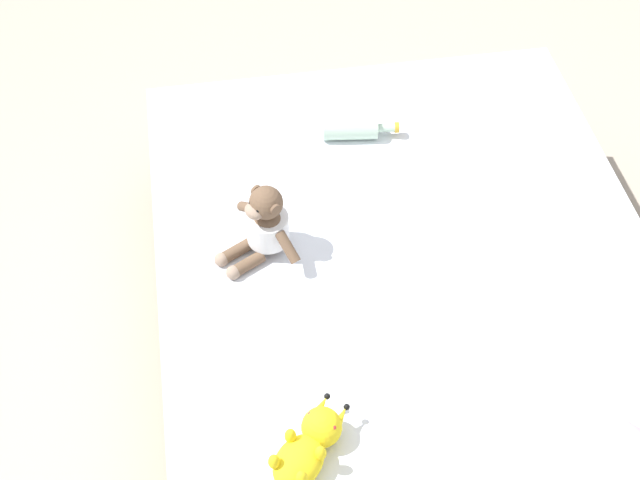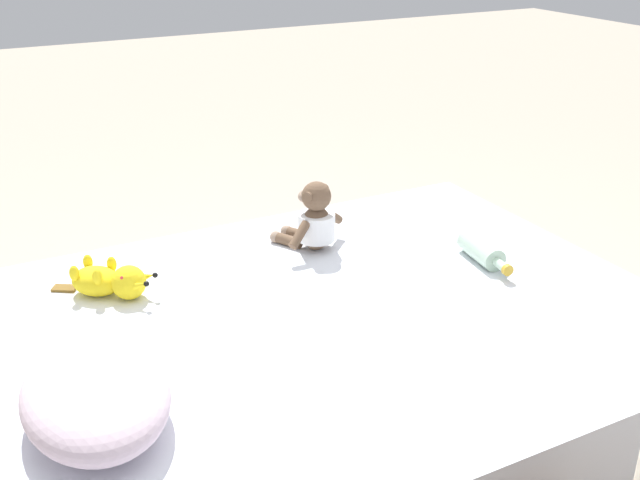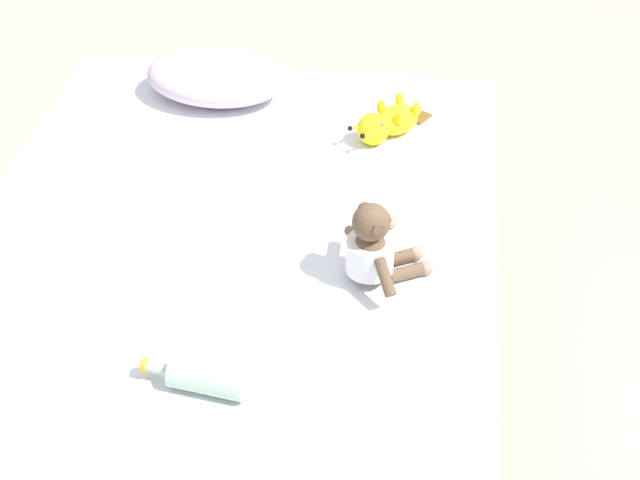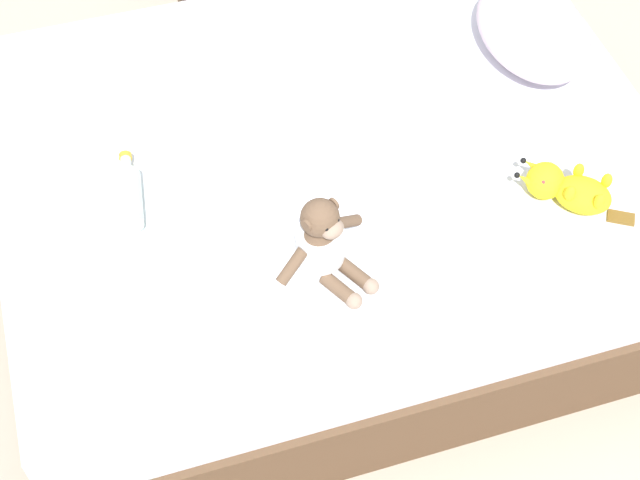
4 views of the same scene
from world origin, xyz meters
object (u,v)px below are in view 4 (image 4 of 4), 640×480
at_px(bed, 327,204).
at_px(glass_bottle, 128,197).
at_px(pillow, 533,29).
at_px(plush_monkey, 323,243).
at_px(plush_yellow_creature, 567,188).

distance_m(bed, glass_bottle, 0.64).
distance_m(pillow, plush_monkey, 1.03).
bearing_deg(bed, pillow, 105.71).
distance_m(bed, plush_yellow_creature, 0.73).
relative_size(pillow, glass_bottle, 1.91).
xyz_separation_m(bed, plush_monkey, (0.40, -0.14, 0.36)).
bearing_deg(plush_yellow_creature, bed, -125.42).
distance_m(plush_yellow_creature, glass_bottle, 1.14).
distance_m(plush_monkey, plush_yellow_creature, 0.67).
bearing_deg(plush_monkey, glass_bottle, -128.25).
relative_size(plush_monkey, plush_yellow_creature, 0.94).
height_order(bed, pillow, pillow).
relative_size(bed, glass_bottle, 7.54).
height_order(plush_yellow_creature, glass_bottle, plush_yellow_creature).
bearing_deg(bed, plush_yellow_creature, 54.58).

